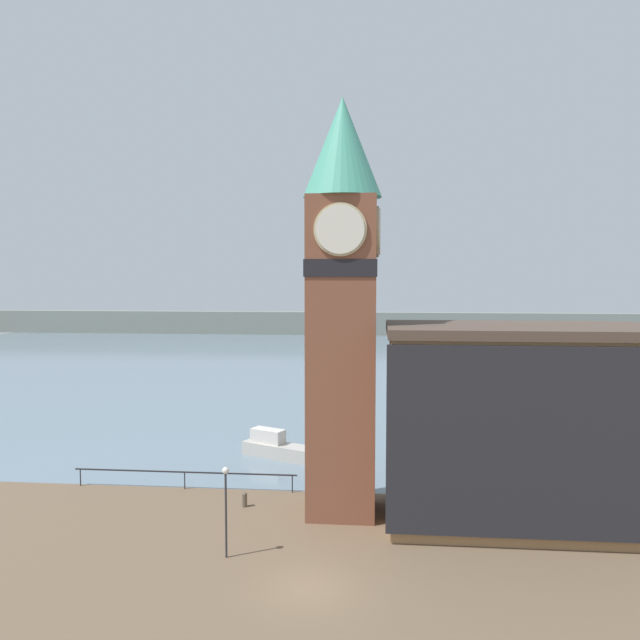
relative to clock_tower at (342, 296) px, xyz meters
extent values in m
plane|color=brown|center=(-0.87, -8.61, -11.92)|extent=(160.00, 160.00, 0.00)
cube|color=slate|center=(-0.87, 63.04, -11.92)|extent=(160.00, 120.00, 0.00)
cube|color=gray|center=(-0.87, 103.04, -9.42)|extent=(180.00, 3.00, 5.00)
cube|color=#232328|center=(-9.77, 2.79, -10.87)|extent=(13.87, 0.08, 0.08)
cylinder|color=#232328|center=(-16.40, 2.79, -11.39)|extent=(0.07, 0.07, 1.05)
cylinder|color=#232328|center=(-9.77, 2.79, -11.39)|extent=(0.07, 0.07, 1.05)
cylinder|color=#232328|center=(-3.14, 2.79, -11.39)|extent=(0.07, 0.07, 1.05)
cube|color=brown|center=(-0.01, 0.01, -3.33)|extent=(3.65, 3.65, 17.18)
cube|color=black|center=(-0.01, 0.01, 1.49)|extent=(3.77, 3.77, 0.90)
cylinder|color=tan|center=(-0.01, -1.88, 3.43)|extent=(2.71, 0.12, 2.71)
cylinder|color=silver|center=(-0.01, -1.96, 3.43)|extent=(2.47, 0.12, 2.47)
cylinder|color=tan|center=(1.88, 0.01, 3.43)|extent=(0.12, 2.71, 2.71)
cylinder|color=silver|center=(1.96, 0.01, 3.43)|extent=(0.12, 2.47, 2.47)
cone|color=teal|center=(-0.01, 0.01, 7.89)|extent=(4.20, 4.20, 5.26)
cube|color=#9E754C|center=(9.31, -0.56, -6.94)|extent=(13.42, 6.60, 9.95)
cube|color=#4C3D33|center=(9.31, -0.56, -1.72)|extent=(13.82, 7.00, 0.50)
cube|color=#232328|center=(9.31, -4.01, -6.74)|extent=(13.92, 0.30, 9.15)
cube|color=#B7B2A8|center=(-5.03, 9.85, -11.43)|extent=(5.69, 3.73, 0.97)
cube|color=silver|center=(-5.93, 10.27, -10.46)|extent=(2.67, 2.00, 0.97)
cylinder|color=brown|center=(-5.50, 0.26, -11.57)|extent=(0.28, 0.28, 0.70)
sphere|color=brown|center=(-5.50, 0.26, -11.22)|extent=(0.30, 0.30, 0.30)
cylinder|color=#2D2D33|center=(-5.00, -6.06, -9.91)|extent=(0.10, 0.10, 4.01)
sphere|color=silver|center=(-5.00, -6.06, -7.82)|extent=(0.32, 0.32, 0.32)
camera|label=1|loc=(1.88, -33.52, 1.11)|focal=35.00mm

